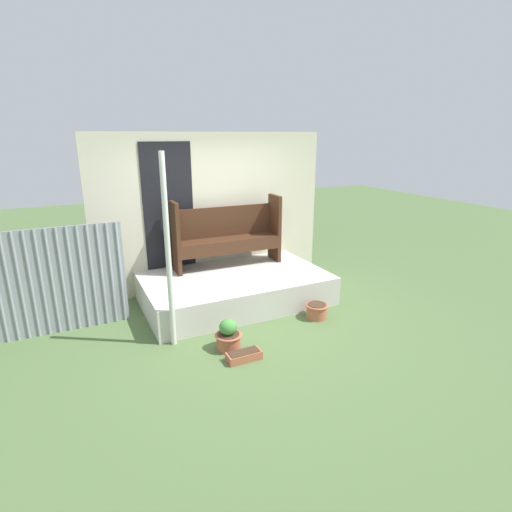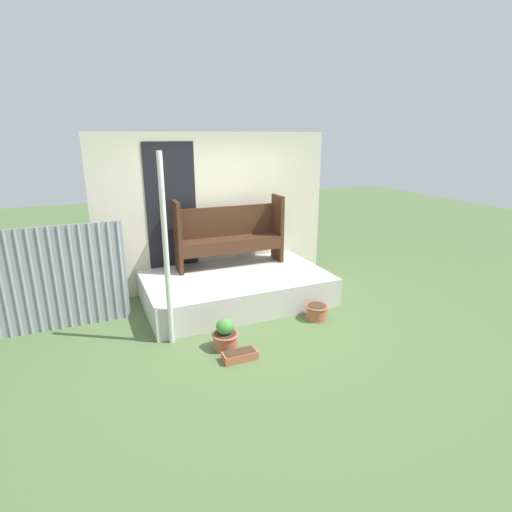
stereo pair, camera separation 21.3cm
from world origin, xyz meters
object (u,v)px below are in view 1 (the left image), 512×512
at_px(flower_pot_left, 228,336).
at_px(flower_pot_middle, 317,310).
at_px(planter_box_rect, 244,356).
at_px(support_post, 168,254).
at_px(bench, 227,232).

height_order(flower_pot_left, flower_pot_middle, flower_pot_left).
xyz_separation_m(flower_pot_middle, planter_box_rect, (-1.41, -0.57, -0.07)).
relative_size(support_post, flower_pot_left, 6.02).
distance_m(support_post, flower_pot_left, 1.25).
bearing_deg(support_post, bench, 47.05).
xyz_separation_m(bench, flower_pot_middle, (0.74, -1.59, -0.90)).
distance_m(support_post, bench, 1.95).
height_order(support_post, planter_box_rect, support_post).
xyz_separation_m(support_post, bench, (1.32, 1.42, -0.18)).
height_order(flower_pot_left, planter_box_rect, flower_pot_left).
height_order(support_post, flower_pot_middle, support_post).
xyz_separation_m(support_post, planter_box_rect, (0.65, -0.74, -1.14)).
relative_size(support_post, bench, 1.33).
xyz_separation_m(support_post, flower_pot_left, (0.58, -0.42, -1.02)).
bearing_deg(flower_pot_middle, flower_pot_left, -170.39).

